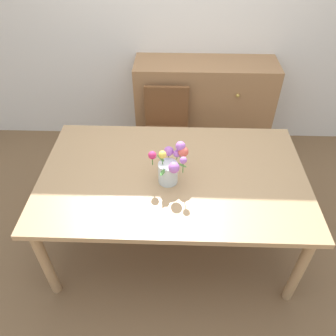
% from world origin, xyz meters
% --- Properties ---
extents(ground_plane, '(12.00, 12.00, 0.00)m').
position_xyz_m(ground_plane, '(0.00, 0.00, 0.00)').
color(ground_plane, brown).
extents(back_wall, '(7.00, 0.10, 2.80)m').
position_xyz_m(back_wall, '(0.00, 1.60, 1.40)').
color(back_wall, silver).
rests_on(back_wall, ground_plane).
extents(dining_table, '(1.88, 1.15, 0.76)m').
position_xyz_m(dining_table, '(0.00, 0.00, 0.69)').
color(dining_table, tan).
rests_on(dining_table, ground_plane).
extents(chair_far, '(0.42, 0.42, 0.90)m').
position_xyz_m(chair_far, '(-0.08, 0.92, 0.52)').
color(chair_far, brown).
rests_on(chair_far, ground_plane).
extents(dresser, '(1.40, 0.47, 1.00)m').
position_xyz_m(dresser, '(0.29, 1.33, 0.50)').
color(dresser, '#9E7047').
rests_on(dresser, ground_plane).
extents(flower_vase, '(0.26, 0.24, 0.29)m').
position_xyz_m(flower_vase, '(-0.02, -0.07, 0.90)').
color(flower_vase, silver).
rests_on(flower_vase, dining_table).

